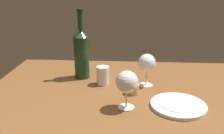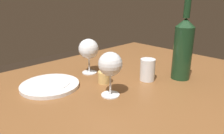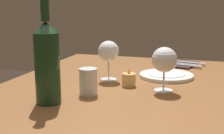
# 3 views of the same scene
# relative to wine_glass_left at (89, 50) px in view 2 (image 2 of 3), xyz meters

# --- Properties ---
(dining_table) EXTENTS (1.30, 0.90, 0.74)m
(dining_table) POSITION_rel_wine_glass_left_xyz_m (-0.01, 0.17, -0.20)
(dining_table) COLOR brown
(dining_table) RESTS_ON ground
(wine_glass_left) EXTENTS (0.09, 0.09, 0.16)m
(wine_glass_left) POSITION_rel_wine_glass_left_xyz_m (0.00, 0.00, 0.00)
(wine_glass_left) COLOR white
(wine_glass_left) RESTS_ON dining_table
(wine_glass_right) EXTENTS (0.08, 0.08, 0.16)m
(wine_glass_right) POSITION_rel_wine_glass_left_xyz_m (0.09, 0.24, 0.00)
(wine_glass_right) COLOR white
(wine_glass_right) RESTS_ON dining_table
(wine_bottle) EXTENTS (0.08, 0.08, 0.36)m
(wine_bottle) POSITION_rel_wine_glass_left_xyz_m (-0.24, 0.32, 0.03)
(wine_bottle) COLOR #19381E
(wine_bottle) RESTS_ON dining_table
(water_tumbler) EXTENTS (0.06, 0.06, 0.09)m
(water_tumbler) POSITION_rel_wine_glass_left_xyz_m (-0.12, 0.24, -0.07)
(water_tumbler) COLOR white
(water_tumbler) RESTS_ON dining_table
(votive_candle) EXTENTS (0.05, 0.05, 0.07)m
(votive_candle) POSITION_rel_wine_glass_left_xyz_m (0.03, 0.13, -0.09)
(votive_candle) COLOR #DBB266
(votive_candle) RESTS_ON dining_table
(dinner_plate) EXTENTS (0.22, 0.22, 0.02)m
(dinner_plate) POSITION_rel_wine_glass_left_xyz_m (0.21, 0.02, -0.10)
(dinner_plate) COLOR white
(dinner_plate) RESTS_ON dining_table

